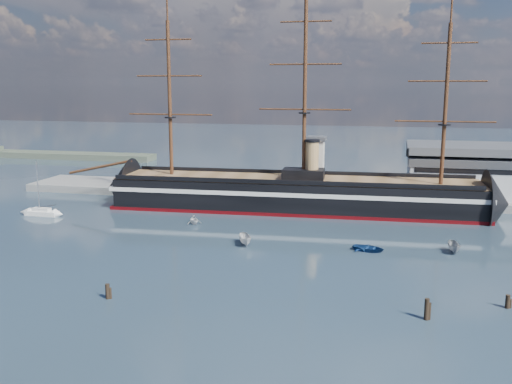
# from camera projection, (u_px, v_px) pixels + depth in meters

# --- Properties ---
(ground) EXTENTS (600.00, 600.00, 0.00)m
(ground) POSITION_uv_depth(u_px,v_px,m) (282.00, 230.00, 121.30)
(ground) COLOR #28353F
(ground) RESTS_ON ground
(quay) EXTENTS (180.00, 18.00, 2.00)m
(quay) POSITION_uv_depth(u_px,v_px,m) (342.00, 199.00, 153.61)
(quay) COLOR slate
(quay) RESTS_ON ground
(quay_tower) EXTENTS (5.00, 5.00, 15.00)m
(quay_tower) POSITION_uv_depth(u_px,v_px,m) (316.00, 164.00, 150.41)
(quay_tower) COLOR silver
(quay_tower) RESTS_ON ground
(shoreline) EXTENTS (120.00, 10.00, 4.00)m
(shoreline) POSITION_uv_depth(u_px,v_px,m) (0.00, 153.00, 242.22)
(shoreline) COLOR #3F4C38
(shoreline) RESTS_ON ground
(warship) EXTENTS (113.20, 19.91, 53.94)m
(warship) POSITION_uv_depth(u_px,v_px,m) (288.00, 193.00, 140.17)
(warship) COLOR black
(warship) RESTS_ON ground
(sailboat) EXTENTS (8.11, 2.55, 12.89)m
(sailboat) POSITION_uv_depth(u_px,v_px,m) (42.00, 212.00, 134.43)
(sailboat) COLOR white
(sailboat) RESTS_ON ground
(motorboat_a) EXTENTS (6.91, 4.68, 2.60)m
(motorboat_a) POSITION_uv_depth(u_px,v_px,m) (245.00, 245.00, 110.00)
(motorboat_a) COLOR silver
(motorboat_a) RESTS_ON ground
(motorboat_b) EXTENTS (2.41, 3.91, 1.70)m
(motorboat_b) POSITION_uv_depth(u_px,v_px,m) (368.00, 251.00, 106.15)
(motorboat_b) COLOR navy
(motorboat_b) RESTS_ON ground
(motorboat_c) EXTENTS (6.21, 2.68, 2.42)m
(motorboat_c) POSITION_uv_depth(u_px,v_px,m) (454.00, 253.00, 105.22)
(motorboat_c) COLOR gray
(motorboat_c) RESTS_ON ground
(motorboat_d) EXTENTS (6.46, 5.76, 2.23)m
(motorboat_d) POSITION_uv_depth(u_px,v_px,m) (194.00, 224.00, 126.46)
(motorboat_d) COLOR silver
(motorboat_d) RESTS_ON ground
(piling_near_left) EXTENTS (0.64, 0.64, 2.94)m
(piling_near_left) POSITION_uv_depth(u_px,v_px,m) (108.00, 299.00, 82.82)
(piling_near_left) COLOR black
(piling_near_left) RESTS_ON ground
(piling_near_right) EXTENTS (0.64, 0.64, 3.65)m
(piling_near_right) POSITION_uv_depth(u_px,v_px,m) (426.00, 320.00, 75.49)
(piling_near_right) COLOR black
(piling_near_right) RESTS_ON ground
(piling_far_right) EXTENTS (0.64, 0.64, 2.64)m
(piling_far_right) POSITION_uv_depth(u_px,v_px,m) (507.00, 308.00, 79.34)
(piling_far_right) COLOR black
(piling_far_right) RESTS_ON ground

